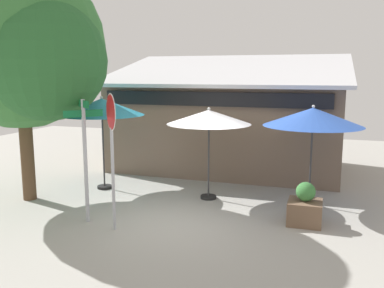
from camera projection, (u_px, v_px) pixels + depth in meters
The scene contains 9 objects.
ground_plane at pixel (178, 219), 10.03m from camera, with size 28.00×28.00×0.10m, color #9E9B93.
cafe_building at pixel (228, 124), 15.08m from camera, with size 8.31×5.02×4.16m.
street_sign_post at pixel (85, 147), 9.45m from camera, with size 0.72×0.69×2.86m.
stop_sign at pixel (112, 135), 8.89m from camera, with size 0.55×0.60×3.02m.
patio_umbrella_teal_left at pixel (102, 107), 12.13m from camera, with size 2.49×2.49×2.78m.
patio_umbrella_ivory_center at pixel (209, 118), 11.14m from camera, with size 2.29×2.29×2.54m.
patio_umbrella_royal_blue_right at pixel (313, 117), 10.57m from camera, with size 2.53×2.53×2.64m.
shade_tree at pixel (25, 48), 10.58m from camera, with size 4.86×4.38×6.37m.
sidewalk_planter at pixel (305, 208), 9.53m from camera, with size 0.77×0.77×0.99m.
Camera 1 is at (3.32, -8.99, 3.43)m, focal length 38.77 mm.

